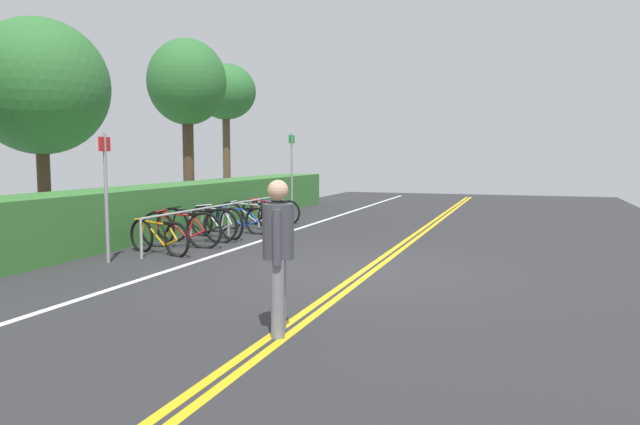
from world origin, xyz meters
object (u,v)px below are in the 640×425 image
(bicycle_0, at_px, (159,237))
(bicycle_3, at_px, (216,222))
(bike_rack, at_px, (228,211))
(bicycle_1, at_px, (181,230))
(bicycle_4, at_px, (237,220))
(bicycle_6, at_px, (267,212))
(tree_far_right, at_px, (187,84))
(sign_post_near, at_px, (106,185))
(bicycle_7, at_px, (275,211))
(sign_post_far, at_px, (292,167))
(bicycle_2, at_px, (196,225))
(tree_mid, at_px, (40,87))
(pedestrian, at_px, (278,247))
(bicycle_5, at_px, (251,216))
(tree_extra, at_px, (226,93))

(bicycle_0, height_order, bicycle_3, bicycle_3)
(bike_rack, height_order, bicycle_1, bicycle_1)
(bicycle_4, bearing_deg, bicycle_6, -0.57)
(bicycle_1, height_order, tree_far_right, tree_far_right)
(bicycle_1, distance_m, sign_post_near, 2.14)
(bicycle_1, xyz_separation_m, bicycle_7, (4.70, -0.00, -0.04))
(bicycle_1, xyz_separation_m, bicycle_3, (1.50, 0.03, -0.01))
(bicycle_1, relative_size, bicycle_7, 1.07)
(bicycle_3, distance_m, sign_post_far, 5.06)
(bicycle_1, height_order, sign_post_far, sign_post_far)
(bicycle_2, relative_size, bicycle_4, 1.05)
(bike_rack, height_order, bicycle_4, bike_rack)
(tree_mid, relative_size, tree_far_right, 0.93)
(bicycle_3, distance_m, bicycle_7, 3.21)
(bicycle_4, bearing_deg, bicycle_1, 178.58)
(pedestrian, distance_m, sign_post_far, 11.95)
(bicycle_2, distance_m, bicycle_5, 2.36)
(tree_extra, bearing_deg, tree_far_right, -167.00)
(bicycle_4, distance_m, bicycle_7, 2.34)
(bicycle_1, bearing_deg, pedestrian, -139.04)
(bicycle_6, height_order, tree_extra, tree_extra)
(sign_post_near, bearing_deg, tree_mid, 58.05)
(bicycle_4, relative_size, sign_post_near, 0.80)
(bicycle_7, height_order, tree_mid, tree_mid)
(bicycle_0, xyz_separation_m, tree_extra, (9.65, 3.64, 3.68))
(tree_extra, bearing_deg, bicycle_3, -154.01)
(bicycle_1, xyz_separation_m, tree_mid, (0.12, 3.48, 2.92))
(pedestrian, height_order, tree_mid, tree_mid)
(tree_far_right, xyz_separation_m, tree_extra, (4.12, 0.95, 0.16))
(bike_rack, bearing_deg, bicycle_2, 173.66)
(bike_rack, distance_m, bicycle_7, 2.76)
(bike_rack, distance_m, tree_far_right, 5.05)
(bicycle_4, relative_size, bicycle_5, 0.98)
(bicycle_3, height_order, tree_extra, tree_extra)
(bicycle_5, bearing_deg, bicycle_0, 179.95)
(sign_post_near, relative_size, tree_extra, 0.44)
(pedestrian, bearing_deg, bicycle_3, 33.56)
(sign_post_near, xyz_separation_m, tree_extra, (10.73, 3.36, 2.67))
(bike_rack, relative_size, tree_extra, 1.32)
(bicycle_2, distance_m, sign_post_far, 5.77)
(bicycle_0, distance_m, bicycle_2, 1.59)
(bicycle_7, height_order, sign_post_near, sign_post_near)
(bicycle_1, bearing_deg, bicycle_5, -0.79)
(pedestrian, bearing_deg, bike_rack, 31.32)
(bike_rack, bearing_deg, bicycle_3, 172.72)
(bicycle_1, relative_size, bicycle_3, 1.07)
(bike_rack, relative_size, bicycle_3, 4.07)
(bicycle_4, bearing_deg, bicycle_2, 174.30)
(bike_rack, bearing_deg, sign_post_far, 2.60)
(sign_post_far, relative_size, tree_mid, 0.52)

